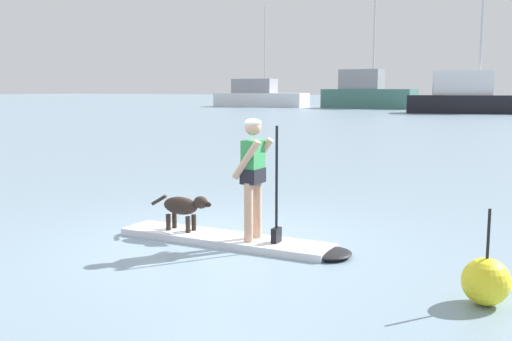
{
  "coord_description": "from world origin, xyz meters",
  "views": [
    {
      "loc": [
        4.01,
        -6.98,
        2.14
      ],
      "look_at": [
        0.0,
        1.0,
        0.9
      ],
      "focal_mm": 41.26,
      "sensor_mm": 36.0,
      "label": 1
    }
  ],
  "objects_px": {
    "dog": "(184,207)",
    "marker_buoy": "(486,281)",
    "person_paddler": "(254,171)",
    "moored_boat_starboard": "(366,93)",
    "moored_boat_far_starboard": "(259,96)",
    "paddleboard": "(238,241)",
    "moored_boat_outer": "(469,97)"
  },
  "relations": [
    {
      "from": "moored_boat_outer",
      "to": "marker_buoy",
      "type": "relative_size",
      "value": 12.78
    },
    {
      "from": "paddleboard",
      "to": "moored_boat_outer",
      "type": "xyz_separation_m",
      "value": [
        -2.9,
        48.09,
        1.37
      ]
    },
    {
      "from": "paddleboard",
      "to": "dog",
      "type": "relative_size",
      "value": 3.32
    },
    {
      "from": "dog",
      "to": "moored_boat_far_starboard",
      "type": "xyz_separation_m",
      "value": [
        -27.23,
        57.35,
        0.84
      ]
    },
    {
      "from": "moored_boat_outer",
      "to": "marker_buoy",
      "type": "height_order",
      "value": "moored_boat_outer"
    },
    {
      "from": "moored_boat_starboard",
      "to": "marker_buoy",
      "type": "height_order",
      "value": "moored_boat_starboard"
    },
    {
      "from": "moored_boat_outer",
      "to": "person_paddler",
      "type": "bearing_deg",
      "value": -86.25
    },
    {
      "from": "dog",
      "to": "moored_boat_far_starboard",
      "type": "distance_m",
      "value": 63.49
    },
    {
      "from": "person_paddler",
      "to": "moored_boat_far_starboard",
      "type": "distance_m",
      "value": 63.99
    },
    {
      "from": "dog",
      "to": "moored_boat_starboard",
      "type": "bearing_deg",
      "value": 103.65
    },
    {
      "from": "marker_buoy",
      "to": "moored_boat_far_starboard",
      "type": "bearing_deg",
      "value": 118.34
    },
    {
      "from": "moored_boat_starboard",
      "to": "marker_buoy",
      "type": "bearing_deg",
      "value": -72.71
    },
    {
      "from": "person_paddler",
      "to": "moored_boat_far_starboard",
      "type": "height_order",
      "value": "moored_boat_far_starboard"
    },
    {
      "from": "paddleboard",
      "to": "marker_buoy",
      "type": "distance_m",
      "value": 3.42
    },
    {
      "from": "moored_boat_far_starboard",
      "to": "moored_boat_starboard",
      "type": "bearing_deg",
      "value": -0.76
    },
    {
      "from": "person_paddler",
      "to": "marker_buoy",
      "type": "xyz_separation_m",
      "value": [
        3.05,
        -0.91,
        -0.81
      ]
    },
    {
      "from": "dog",
      "to": "marker_buoy",
      "type": "bearing_deg",
      "value": -12.31
    },
    {
      "from": "person_paddler",
      "to": "moored_boat_far_starboard",
      "type": "xyz_separation_m",
      "value": [
        -28.37,
        57.36,
        0.24
      ]
    },
    {
      "from": "paddleboard",
      "to": "moored_boat_starboard",
      "type": "height_order",
      "value": "moored_boat_starboard"
    },
    {
      "from": "dog",
      "to": "moored_boat_far_starboard",
      "type": "height_order",
      "value": "moored_boat_far_starboard"
    },
    {
      "from": "moored_boat_far_starboard",
      "to": "moored_boat_starboard",
      "type": "relative_size",
      "value": 0.91
    },
    {
      "from": "dog",
      "to": "moored_boat_starboard",
      "type": "relative_size",
      "value": 0.08
    },
    {
      "from": "person_paddler",
      "to": "moored_boat_outer",
      "type": "height_order",
      "value": "moored_boat_outer"
    },
    {
      "from": "person_paddler",
      "to": "marker_buoy",
      "type": "bearing_deg",
      "value": -16.58
    },
    {
      "from": "person_paddler",
      "to": "moored_boat_starboard",
      "type": "distance_m",
      "value": 59.13
    },
    {
      "from": "dog",
      "to": "moored_boat_starboard",
      "type": "height_order",
      "value": "moored_boat_starboard"
    },
    {
      "from": "paddleboard",
      "to": "marker_buoy",
      "type": "height_order",
      "value": "marker_buoy"
    },
    {
      "from": "person_paddler",
      "to": "moored_boat_far_starboard",
      "type": "relative_size",
      "value": 0.14
    },
    {
      "from": "paddleboard",
      "to": "person_paddler",
      "type": "bearing_deg",
      "value": -0.34
    },
    {
      "from": "moored_boat_far_starboard",
      "to": "marker_buoy",
      "type": "distance_m",
      "value": 66.21
    },
    {
      "from": "dog",
      "to": "marker_buoy",
      "type": "distance_m",
      "value": 4.3
    },
    {
      "from": "moored_boat_far_starboard",
      "to": "dog",
      "type": "bearing_deg",
      "value": -64.6
    }
  ]
}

